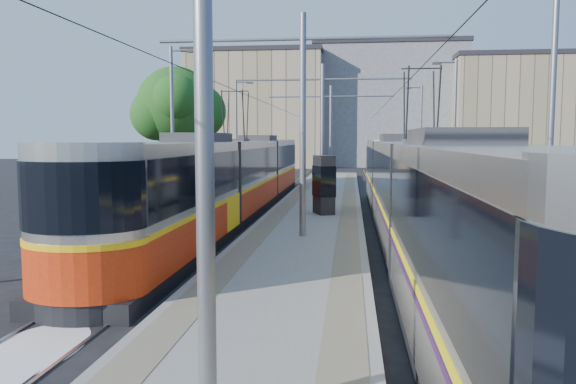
# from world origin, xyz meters

# --- Properties ---
(ground) EXTENTS (160.00, 160.00, 0.00)m
(ground) POSITION_xyz_m (0.00, 0.00, 0.00)
(ground) COLOR black
(ground) RESTS_ON ground
(platform) EXTENTS (4.00, 50.00, 0.30)m
(platform) POSITION_xyz_m (0.00, 17.00, 0.15)
(platform) COLOR gray
(platform) RESTS_ON ground
(tactile_strip_left) EXTENTS (0.70, 50.00, 0.01)m
(tactile_strip_left) POSITION_xyz_m (-1.45, 17.00, 0.30)
(tactile_strip_left) COLOR gray
(tactile_strip_left) RESTS_ON platform
(tactile_strip_right) EXTENTS (0.70, 50.00, 0.01)m
(tactile_strip_right) POSITION_xyz_m (1.45, 17.00, 0.30)
(tactile_strip_right) COLOR gray
(tactile_strip_right) RESTS_ON platform
(rails) EXTENTS (8.71, 70.00, 0.03)m
(rails) POSITION_xyz_m (0.00, 17.00, 0.02)
(rails) COLOR gray
(rails) RESTS_ON ground
(tram_left) EXTENTS (2.43, 30.75, 5.50)m
(tram_left) POSITION_xyz_m (-3.60, 14.93, 1.71)
(tram_left) COLOR black
(tram_left) RESTS_ON ground
(tram_right) EXTENTS (2.43, 31.00, 5.50)m
(tram_right) POSITION_xyz_m (3.60, 7.63, 1.86)
(tram_right) COLOR black
(tram_right) RESTS_ON ground
(catenary) EXTENTS (9.20, 70.00, 7.00)m
(catenary) POSITION_xyz_m (0.00, 14.15, 4.52)
(catenary) COLOR slate
(catenary) RESTS_ON platform
(street_lamps) EXTENTS (15.18, 38.22, 8.00)m
(street_lamps) POSITION_xyz_m (-0.00, 21.00, 4.18)
(street_lamps) COLOR slate
(street_lamps) RESTS_ON ground
(shelter) EXTENTS (1.04, 1.27, 2.42)m
(shelter) POSITION_xyz_m (0.42, 13.38, 1.57)
(shelter) COLOR black
(shelter) RESTS_ON platform
(tree) EXTENTS (5.45, 5.04, 7.92)m
(tree) POSITION_xyz_m (-9.15, 25.09, 5.35)
(tree) COLOR #382314
(tree) RESTS_ON ground
(building_left) EXTENTS (16.32, 12.24, 13.90)m
(building_left) POSITION_xyz_m (-10.00, 60.00, 6.96)
(building_left) COLOR tan
(building_left) RESTS_ON ground
(building_centre) EXTENTS (18.36, 14.28, 15.02)m
(building_centre) POSITION_xyz_m (6.00, 64.00, 7.52)
(building_centre) COLOR gray
(building_centre) RESTS_ON ground
(building_right) EXTENTS (14.28, 10.20, 12.81)m
(building_right) POSITION_xyz_m (20.00, 58.00, 6.42)
(building_right) COLOR tan
(building_right) RESTS_ON ground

